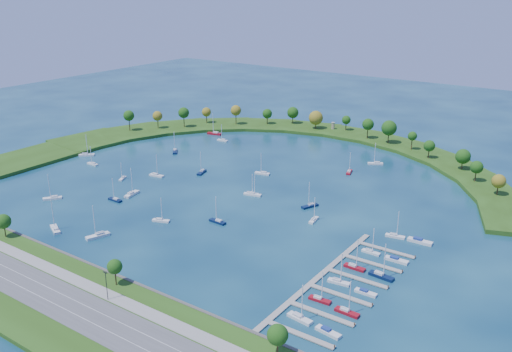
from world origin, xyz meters
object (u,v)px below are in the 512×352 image
Objects in this scene: moored_boat_19 at (93,163)px; docked_boat_0 at (300,317)px; moored_boat_20 at (251,193)px; moored_boat_12 at (253,194)px; moored_boat_15 at (55,229)px; dock_system at (338,283)px; moored_boat_3 at (98,235)px; moored_boat_5 at (349,171)px; moored_boat_4 at (86,154)px; docked_boat_8 at (371,251)px; moored_boat_7 at (310,205)px; docked_boat_2 at (320,299)px; docked_boat_6 at (354,266)px; moored_boat_21 at (132,193)px; moored_boat_6 at (122,178)px; moored_boat_18 at (156,175)px; docked_boat_3 at (347,311)px; docked_boat_7 at (381,275)px; moored_boat_13 at (215,133)px; moored_boat_16 at (314,219)px; moored_boat_9 at (115,199)px; docked_boat_5 at (365,292)px; moored_boat_0 at (52,198)px; moored_boat_1 at (262,173)px; moored_boat_14 at (175,151)px; docked_boat_4 at (339,281)px; docked_boat_9 at (396,260)px; moored_boat_8 at (218,221)px; moored_boat_17 at (161,220)px; docked_boat_1 at (328,332)px; docked_boat_10 at (395,235)px; docked_boat_11 at (420,241)px; moored_boat_2 at (202,172)px; moored_boat_11 at (376,163)px.

moored_boat_19 is 0.87× the size of docked_boat_0.
moored_boat_12 is at bearing -26.97° from moored_boat_20.
dock_system is at bearing -140.72° from moored_boat_15.
moored_boat_3 is 1.23× the size of moored_boat_5.
moored_boat_4 is 191.59m from docked_boat_8.
moored_boat_4 is at bearing -63.74° from moored_boat_7.
moored_boat_3 reaches higher than dock_system.
docked_boat_6 reaches higher than docked_boat_2.
moored_boat_21 reaches higher than docked_boat_8.
moored_boat_6 is at bearing -179.92° from docked_boat_8.
dock_system is at bearing -26.59° from moored_boat_18.
docked_boat_7 is (-0.02, 27.36, 0.05)m from docked_boat_3.
moored_boat_12 is 115.69m from moored_boat_13.
moored_boat_15 is 87.83m from moored_boat_19.
moored_boat_19 reaches higher than dock_system.
moored_boat_9 is at bearing 102.20° from moored_boat_16.
moored_boat_13 reaches higher than docked_boat_5.
moored_boat_0 reaches higher than moored_boat_1.
moored_boat_3 is 46.79m from moored_boat_21.
moored_boat_3 is 1.19× the size of docked_boat_3.
moored_boat_15 is (-116.79, -29.04, 0.61)m from dock_system.
moored_boat_3 reaches higher than docked_boat_7.
moored_boat_14 is 172.84m from docked_boat_4.
moored_boat_1 is 135.92m from docked_boat_0.
moored_boat_8 is at bearing -172.51° from docked_boat_9.
docked_boat_1 is (97.59, -30.36, -0.26)m from moored_boat_17.
moored_boat_3 is at bearing 15.28° from moored_boat_6.
moored_boat_18 is at bearing 96.12° from moored_boat_13.
moored_boat_9 is (-24.50, 30.96, -0.09)m from moored_boat_3.
moored_boat_8 is 74.80m from docked_boat_10.
docked_boat_2 reaches higher than docked_boat_11.
moored_boat_15 reaches higher than moored_boat_18.
moored_boat_15 is 1.60× the size of docked_boat_1.
docked_boat_9 is at bearing 98.08° from docked_boat_1.
moored_boat_20 is 106.50m from docked_boat_0.
moored_boat_15 reaches higher than docked_boat_1.
moored_boat_5 is 0.94× the size of moored_boat_18.
moored_boat_3 reaches higher than docked_boat_9.
moored_boat_20 is at bearing -171.96° from moored_boat_19.
moored_boat_13 reaches higher than docked_boat_3.
docked_boat_8 is at bearing -165.27° from moored_boat_5.
moored_boat_1 is at bearing 140.11° from docked_boat_5.
moored_boat_15 is at bearing -172.63° from docked_boat_4.
moored_boat_17 reaches higher than docked_boat_11.
docked_boat_4 is at bearing -149.69° from moored_boat_16.
moored_boat_18 is (-58.46, -6.86, 0.02)m from moored_boat_12.
moored_boat_9 is 129.98m from docked_boat_10.
docked_boat_1 is at bearing -67.25° from moored_boat_20.
moored_boat_11 is at bearing 116.48° from moored_boat_2.
moored_boat_7 is at bearing -38.42° from moored_boat_4.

